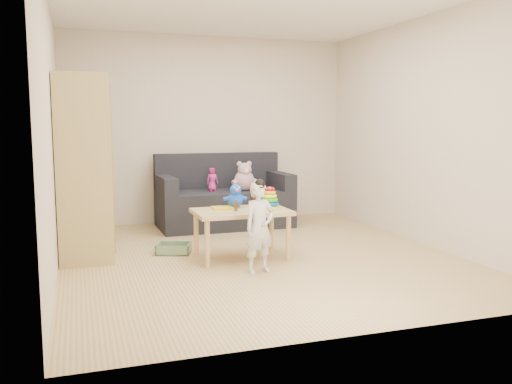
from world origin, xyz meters
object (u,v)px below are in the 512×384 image
object	(u,v)px
toddler	(260,229)
wardrobe	(83,167)
sofa	(224,208)
play_table	(242,234)

from	to	relation	value
toddler	wardrobe	bearing A→B (deg)	127.78
sofa	play_table	bearing A→B (deg)	-100.36
play_table	toddler	world-z (taller)	toddler
play_table	toddler	bearing A→B (deg)	-89.10
sofa	play_table	xyz separation A→B (m)	(-0.28, -1.75, 0.01)
wardrobe	play_table	distance (m)	1.80
toddler	sofa	bearing A→B (deg)	69.36
play_table	toddler	distance (m)	0.58
wardrobe	play_table	size ratio (longest dim) A/B	1.93
wardrobe	toddler	world-z (taller)	wardrobe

